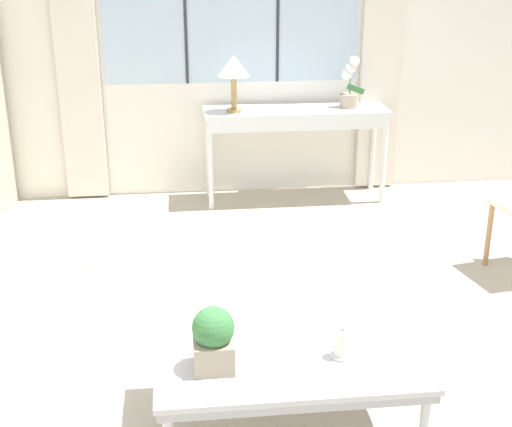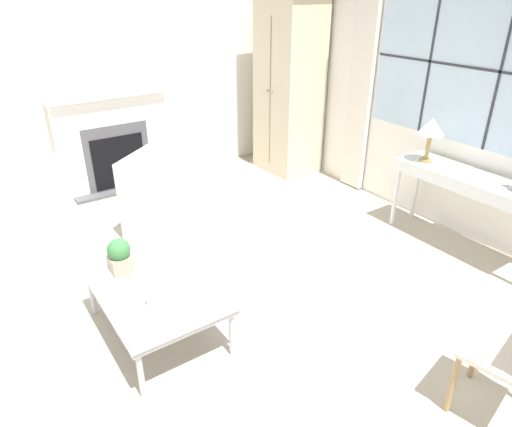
% 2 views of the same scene
% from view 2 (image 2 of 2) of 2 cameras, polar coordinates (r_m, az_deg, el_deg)
% --- Properties ---
extents(ground_plane, '(14.00, 14.00, 0.00)m').
position_cam_2_polar(ground_plane, '(3.72, -7.74, -13.20)').
color(ground_plane, '#B2A893').
extents(wall_back_windowed, '(7.20, 0.14, 2.80)m').
position_cam_2_polar(wall_back_windowed, '(5.05, 24.09, 13.42)').
color(wall_back_windowed, white).
rests_on(wall_back_windowed, ground_plane).
extents(wall_left, '(0.06, 7.20, 2.80)m').
position_cam_2_polar(wall_left, '(5.99, -17.29, 16.31)').
color(wall_left, white).
rests_on(wall_left, ground_plane).
extents(fireplace, '(0.34, 1.44, 2.08)m').
position_cam_2_polar(fireplace, '(5.99, -17.47, 9.35)').
color(fireplace, '#515156').
rests_on(fireplace, ground_plane).
extents(armoire, '(0.88, 0.66, 2.31)m').
position_cam_2_polar(armoire, '(6.29, 4.12, 15.64)').
color(armoire, beige).
rests_on(armoire, ground_plane).
extents(console_table, '(1.50, 0.42, 0.77)m').
position_cam_2_polar(console_table, '(4.77, 25.38, 3.29)').
color(console_table, silver).
rests_on(console_table, ground_plane).
extents(table_lamp, '(0.25, 0.25, 0.44)m').
position_cam_2_polar(table_lamp, '(4.84, 21.07, 9.92)').
color(table_lamp, '#9E7F47').
rests_on(table_lamp, console_table).
extents(armchair_upholstered, '(1.22, 1.25, 0.84)m').
position_cam_2_polar(armchair_upholstered, '(4.96, -10.17, 1.31)').
color(armchair_upholstered, silver).
rests_on(armchair_upholstered, ground_plane).
extents(coffee_table, '(1.12, 0.77, 0.43)m').
position_cam_2_polar(coffee_table, '(3.43, -12.52, -9.34)').
color(coffee_table, '#BCBCC1').
rests_on(coffee_table, ground_plane).
extents(potted_plant_small, '(0.17, 0.17, 0.27)m').
position_cam_2_polar(potted_plant_small, '(3.56, -16.69, -5.04)').
color(potted_plant_small, tan).
rests_on(potted_plant_small, coffee_table).
extents(pillar_candle, '(0.09, 0.09, 0.13)m').
position_cam_2_polar(pillar_candle, '(3.18, -12.95, -10.44)').
color(pillar_candle, silver).
rests_on(pillar_candle, coffee_table).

